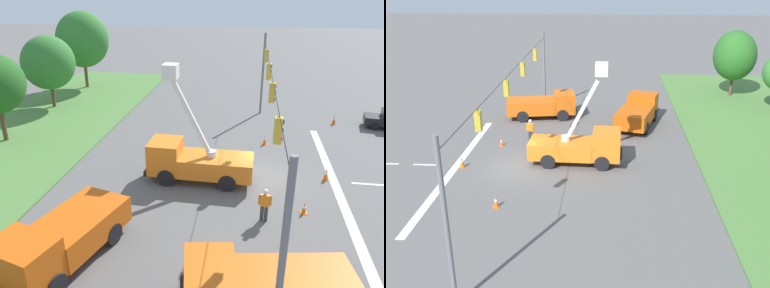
{
  "view_description": "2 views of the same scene",
  "coord_description": "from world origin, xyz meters",
  "views": [
    {
      "loc": [
        -20.84,
        1.07,
        10.61
      ],
      "look_at": [
        -1.15,
        4.18,
        2.37
      ],
      "focal_mm": 35.0,
      "sensor_mm": 36.0,
      "label": 1
    },
    {
      "loc": [
        26.85,
        5.81,
        12.56
      ],
      "look_at": [
        -0.36,
        3.94,
        1.65
      ],
      "focal_mm": 42.0,
      "sensor_mm": 36.0,
      "label": 2
    }
  ],
  "objects": [
    {
      "name": "traffic_cone_foreground_right",
      "position": [
        -3.78,
        -2.03,
        0.29
      ],
      "size": [
        0.36,
        0.36,
        0.6
      ],
      "color": "orange",
      "rests_on": "ground"
    },
    {
      "name": "ground_plane",
      "position": [
        0.0,
        0.0,
        0.0
      ],
      "size": [
        200.0,
        200.0,
        0.0
      ],
      "primitive_type": "plane",
      "color": "#605E5B"
    },
    {
      "name": "signal_gantry",
      "position": [
        -0.07,
        -0.0,
        4.58
      ],
      "size": [
        26.2,
        0.33,
        7.2
      ],
      "color": "slate",
      "rests_on": "ground"
    },
    {
      "name": "utility_truck_support_far",
      "position": [
        -9.17,
        8.35,
        1.17
      ],
      "size": [
        6.65,
        4.09,
        2.26
      ],
      "color": "#D6560F",
      "rests_on": "ground"
    },
    {
      "name": "lane_markings",
      "position": [
        0.0,
        -5.72,
        0.0
      ],
      "size": [
        17.6,
        15.25,
        0.01
      ],
      "color": "silver",
      "rests_on": "ground"
    },
    {
      "name": "traffic_cone_mid_right",
      "position": [
        10.82,
        -6.17,
        0.39
      ],
      "size": [
        0.36,
        0.36,
        0.79
      ],
      "color": "orange",
      "rests_on": "ground"
    },
    {
      "name": "traffic_cone_mid_left",
      "position": [
        5.27,
        -0.25,
        0.35
      ],
      "size": [
        0.36,
        0.36,
        0.71
      ],
      "color": "orange",
      "rests_on": "ground"
    },
    {
      "name": "tree_east_end",
      "position": [
        19.72,
        19.86,
        5.45
      ],
      "size": [
        5.37,
        5.89,
        8.53
      ],
      "color": "brown",
      "rests_on": "ground"
    },
    {
      "name": "utility_truck_bucket_lift",
      "position": [
        -1.0,
        4.06,
        1.37
      ],
      "size": [
        2.47,
        6.31,
        6.9
      ],
      "color": "orange",
      "rests_on": "ground"
    },
    {
      "name": "road_worker",
      "position": [
        -4.78,
        0.02,
        1.0
      ],
      "size": [
        0.27,
        0.65,
        1.77
      ],
      "color": "#383842",
      "rests_on": "ground"
    },
    {
      "name": "traffic_cone_foreground_left",
      "position": [
        0.2,
        -3.77,
        0.38
      ],
      "size": [
        0.36,
        0.36,
        0.77
      ],
      "color": "orange",
      "rests_on": "ground"
    },
    {
      "name": "tree_far_east",
      "position": [
        11.67,
        19.75,
        4.32
      ],
      "size": [
        4.8,
        4.91,
        6.81
      ],
      "color": "brown",
      "rests_on": "ground"
    }
  ]
}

